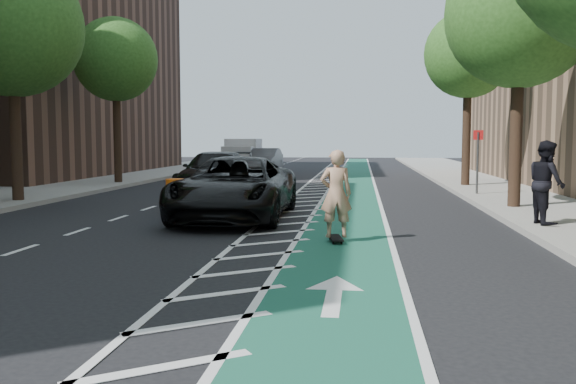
# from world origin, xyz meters

# --- Properties ---
(ground) EXTENTS (120.00, 120.00, 0.00)m
(ground) POSITION_xyz_m (0.00, 0.00, 0.00)
(ground) COLOR black
(ground) RESTS_ON ground
(bike_lane) EXTENTS (2.00, 90.00, 0.01)m
(bike_lane) POSITION_xyz_m (3.00, 10.00, 0.01)
(bike_lane) COLOR #1A5B4C
(bike_lane) RESTS_ON ground
(buffer_strip) EXTENTS (1.40, 90.00, 0.01)m
(buffer_strip) POSITION_xyz_m (1.50, 10.00, 0.01)
(buffer_strip) COLOR silver
(buffer_strip) RESTS_ON ground
(sidewalk_right) EXTENTS (5.00, 90.00, 0.15)m
(sidewalk_right) POSITION_xyz_m (9.50, 10.00, 0.07)
(sidewalk_right) COLOR gray
(sidewalk_right) RESTS_ON ground
(sidewalk_left) EXTENTS (5.00, 90.00, 0.15)m
(sidewalk_left) POSITION_xyz_m (-9.50, 10.00, 0.07)
(sidewalk_left) COLOR gray
(sidewalk_left) RESTS_ON ground
(curb_right) EXTENTS (0.12, 90.00, 0.16)m
(curb_right) POSITION_xyz_m (7.05, 10.00, 0.08)
(curb_right) COLOR gray
(curb_right) RESTS_ON ground
(curb_left) EXTENTS (0.12, 90.00, 0.16)m
(curb_left) POSITION_xyz_m (-7.05, 10.00, 0.08)
(curb_left) COLOR gray
(curb_left) RESTS_ON ground
(building_left_far) EXTENTS (14.00, 22.00, 18.00)m
(building_left_far) POSITION_xyz_m (-17.50, 24.00, 9.00)
(building_left_far) COLOR brown
(building_left_far) RESTS_ON ground
(tree_r_c) EXTENTS (4.20, 4.20, 7.90)m
(tree_r_c) POSITION_xyz_m (7.90, 8.00, 5.77)
(tree_r_c) COLOR #382619
(tree_r_c) RESTS_ON ground
(tree_l_c) EXTENTS (4.20, 4.20, 7.90)m
(tree_l_c) POSITION_xyz_m (-7.90, 8.00, 5.77)
(tree_l_c) COLOR #382619
(tree_l_c) RESTS_ON ground
(tree_r_d) EXTENTS (4.20, 4.20, 7.90)m
(tree_r_d) POSITION_xyz_m (7.90, 16.00, 5.77)
(tree_r_d) COLOR #382619
(tree_r_d) RESTS_ON ground
(tree_l_d) EXTENTS (4.20, 4.20, 7.90)m
(tree_l_d) POSITION_xyz_m (-7.90, 16.00, 5.77)
(tree_l_d) COLOR #382619
(tree_l_d) RESTS_ON ground
(sign_post) EXTENTS (0.35, 0.08, 2.47)m
(sign_post) POSITION_xyz_m (7.60, 12.00, 1.35)
(sign_post) COLOR #4C4C4C
(sign_post) RESTS_ON ground
(skateboard) EXTENTS (0.37, 0.87, 0.11)m
(skateboard) POSITION_xyz_m (2.84, 1.65, 0.09)
(skateboard) COLOR black
(skateboard) RESTS_ON ground
(skateboarder) EXTENTS (0.73, 0.54, 1.82)m
(skateboarder) POSITION_xyz_m (2.84, 1.65, 1.03)
(skateboarder) COLOR tan
(skateboarder) RESTS_ON skateboard
(suv_near) EXTENTS (2.81, 6.06, 1.68)m
(suv_near) POSITION_xyz_m (-0.01, 5.09, 0.84)
(suv_near) COLOR black
(suv_near) RESTS_ON ground
(suv_far) EXTENTS (2.43, 5.74, 1.65)m
(suv_far) POSITION_xyz_m (-2.31, 12.36, 0.83)
(suv_far) COLOR black
(suv_far) RESTS_ON ground
(car_silver) EXTENTS (1.76, 3.96, 1.32)m
(car_silver) POSITION_xyz_m (-4.86, 22.52, 0.66)
(car_silver) COLOR #9E9EA3
(car_silver) RESTS_ON ground
(car_grey) EXTENTS (1.79, 4.78, 1.56)m
(car_grey) POSITION_xyz_m (-2.80, 27.80, 0.78)
(car_grey) COLOR #58595D
(car_grey) RESTS_ON ground
(pedestrian) EXTENTS (0.87, 1.06, 1.98)m
(pedestrian) POSITION_xyz_m (7.70, 3.95, 1.14)
(pedestrian) COLOR black
(pedestrian) RESTS_ON sidewalk_right
(box_truck) EXTENTS (2.47, 5.25, 2.16)m
(box_truck) POSITION_xyz_m (-5.59, 34.47, 1.00)
(box_truck) COLOR silver
(box_truck) RESTS_ON ground
(barrel_a) EXTENTS (0.70, 0.70, 0.96)m
(barrel_a) POSITION_xyz_m (-2.20, 6.74, 0.45)
(barrel_a) COLOR #FF620D
(barrel_a) RESTS_ON ground
(barrel_b) EXTENTS (0.61, 0.61, 0.83)m
(barrel_b) POSITION_xyz_m (-2.80, 14.00, 0.39)
(barrel_b) COLOR #FF620D
(barrel_b) RESTS_ON ground
(barrel_c) EXTENTS (0.67, 0.67, 0.92)m
(barrel_c) POSITION_xyz_m (-3.30, 19.00, 0.43)
(barrel_c) COLOR #FF4D0D
(barrel_c) RESTS_ON ground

